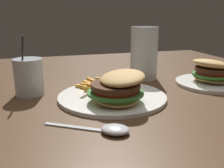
{
  "coord_description": "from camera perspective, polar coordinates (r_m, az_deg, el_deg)",
  "views": [
    {
      "loc": [
        0.64,
        -0.37,
        0.99
      ],
      "look_at": [
        -0.0,
        -0.18,
        0.81
      ],
      "focal_mm": 42.0,
      "sensor_mm": 36.0,
      "label": 1
    }
  ],
  "objects": [
    {
      "name": "juice_glass",
      "position": [
        0.76,
        -17.64,
        1.31
      ],
      "size": [
        0.08,
        0.08,
        0.17
      ],
      "color": "silver",
      "rests_on": "dining_table"
    },
    {
      "name": "spoon",
      "position": [
        0.51,
        -0.13,
        -9.83
      ],
      "size": [
        0.12,
        0.16,
        0.02
      ],
      "rotation": [
        0.0,
        0.0,
        0.99
      ],
      "color": "silver",
      "rests_on": "dining_table"
    },
    {
      "name": "meal_plate_far",
      "position": [
        0.88,
        20.89,
        1.78
      ],
      "size": [
        0.22,
        0.22,
        0.09
      ],
      "color": "white",
      "rests_on": "dining_table"
    },
    {
      "name": "beer_glass",
      "position": [
        0.9,
        6.97,
        6.52
      ],
      "size": [
        0.09,
        0.09,
        0.18
      ],
      "color": "silver",
      "rests_on": "dining_table"
    },
    {
      "name": "meal_plate_near",
      "position": [
        0.67,
        0.53,
        -1.58
      ],
      "size": [
        0.29,
        0.29,
        0.09
      ],
      "color": "white",
      "rests_on": "dining_table"
    },
    {
      "name": "dining_table",
      "position": [
        0.81,
        12.16,
        -9.7
      ],
      "size": [
        1.48,
        1.08,
        0.77
      ],
      "color": "#4C331E",
      "rests_on": "ground_plane"
    }
  ]
}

